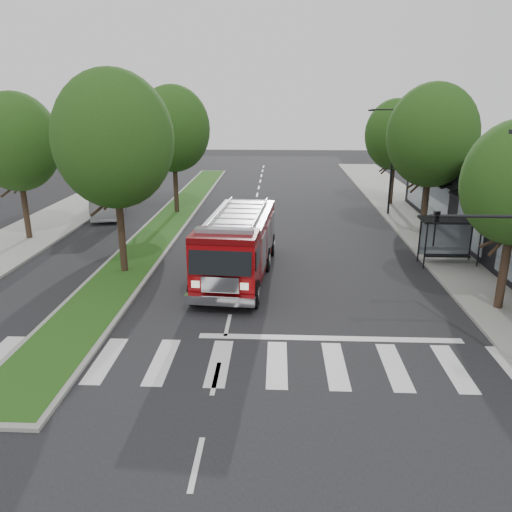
# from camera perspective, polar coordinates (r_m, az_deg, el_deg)

# --- Properties ---
(ground) EXTENTS (140.00, 140.00, 0.00)m
(ground) POSITION_cam_1_polar(r_m,az_deg,el_deg) (20.35, -3.24, -7.88)
(ground) COLOR black
(ground) RESTS_ON ground
(sidewalk_right) EXTENTS (5.00, 80.00, 0.15)m
(sidewalk_right) POSITION_cam_1_polar(r_m,az_deg,el_deg) (31.39, 22.07, 0.28)
(sidewalk_right) COLOR gray
(sidewalk_right) RESTS_ON ground
(sidewalk_left) EXTENTS (5.00, 80.00, 0.15)m
(sidewalk_left) POSITION_cam_1_polar(r_m,az_deg,el_deg) (33.83, -26.67, 0.88)
(sidewalk_left) COLOR gray
(sidewalk_left) RESTS_ON ground
(median) EXTENTS (3.00, 50.00, 0.15)m
(median) POSITION_cam_1_polar(r_m,az_deg,el_deg) (38.12, -9.59, 4.28)
(median) COLOR gray
(median) RESTS_ON ground
(bus_shelter) EXTENTS (3.20, 1.60, 2.61)m
(bus_shelter) POSITION_cam_1_polar(r_m,az_deg,el_deg) (28.77, 21.24, 2.95)
(bus_shelter) COLOR black
(bus_shelter) RESTS_ON ground
(tree_right_mid) EXTENTS (5.60, 5.60, 9.72)m
(tree_right_mid) POSITION_cam_1_polar(r_m,az_deg,el_deg) (33.71, 19.50, 12.84)
(tree_right_mid) COLOR black
(tree_right_mid) RESTS_ON ground
(tree_right_far) EXTENTS (5.00, 5.00, 8.73)m
(tree_right_far) POSITION_cam_1_polar(r_m,az_deg,el_deg) (43.41, 15.67, 13.20)
(tree_right_far) COLOR black
(tree_right_far) RESTS_ON ground
(tree_median_near) EXTENTS (5.80, 5.80, 10.16)m
(tree_median_near) POSITION_cam_1_polar(r_m,az_deg,el_deg) (25.60, -15.96, 12.65)
(tree_median_near) COLOR black
(tree_median_near) RESTS_ON ground
(tree_median_far) EXTENTS (5.60, 5.60, 9.72)m
(tree_median_far) POSITION_cam_1_polar(r_m,az_deg,el_deg) (39.13, -9.47, 14.13)
(tree_median_far) COLOR black
(tree_median_far) RESTS_ON ground
(tree_left_mid) EXTENTS (5.20, 5.20, 9.16)m
(tree_left_mid) POSITION_cam_1_polar(r_m,az_deg,el_deg) (34.30, -25.75, 11.64)
(tree_left_mid) COLOR black
(tree_left_mid) RESTS_ON ground
(streetlight_right_far) EXTENTS (2.11, 0.20, 8.00)m
(streetlight_right_far) POSITION_cam_1_polar(r_m,az_deg,el_deg) (39.40, 15.11, 10.86)
(streetlight_right_far) COLOR black
(streetlight_right_far) RESTS_ON ground
(fire_engine) EXTENTS (3.74, 10.10, 3.43)m
(fire_engine) POSITION_cam_1_polar(r_m,az_deg,el_deg) (25.11, -2.11, 1.20)
(fire_engine) COLOR #560406
(fire_engine) RESTS_ON ground
(city_bus) EXTENTS (4.15, 9.33, 2.53)m
(city_bus) POSITION_cam_1_polar(r_m,az_deg,el_deg) (41.29, -16.32, 6.52)
(city_bus) COLOR #B9B9BE
(city_bus) RESTS_ON ground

